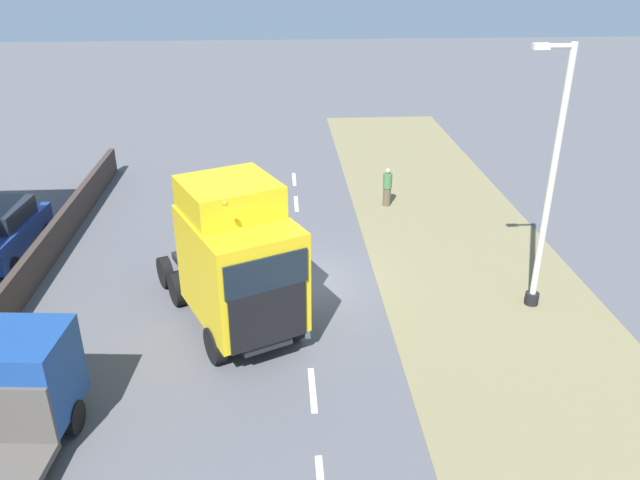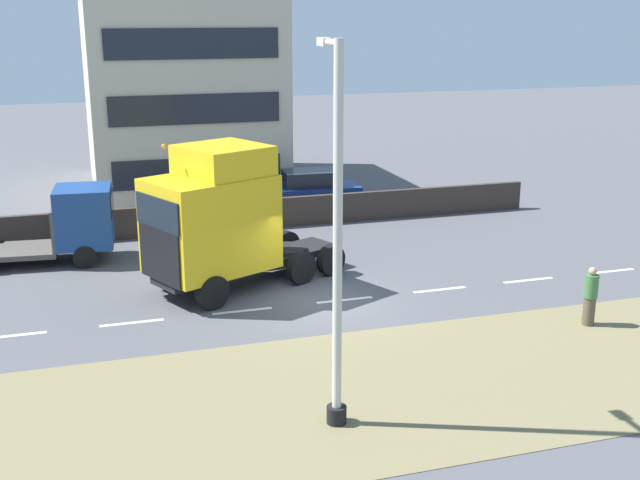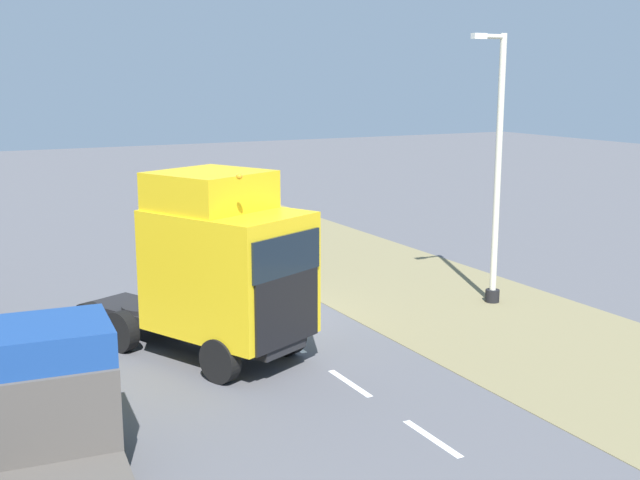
{
  "view_description": "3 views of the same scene",
  "coord_description": "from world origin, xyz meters",
  "px_view_note": "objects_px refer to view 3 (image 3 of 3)",
  "views": [
    {
      "loc": [
        0.67,
        18.54,
        10.38
      ],
      "look_at": [
        -0.43,
        2.14,
        2.58
      ],
      "focal_mm": 35.0,
      "sensor_mm": 36.0,
      "label": 1
    },
    {
      "loc": [
        -21.91,
        6.82,
        8.54
      ],
      "look_at": [
        -0.87,
        0.36,
        2.24
      ],
      "focal_mm": 45.0,
      "sensor_mm": 36.0,
      "label": 2
    },
    {
      "loc": [
        8.54,
        20.6,
        6.81
      ],
      "look_at": [
        -2.27,
        -0.1,
        2.06
      ],
      "focal_mm": 45.0,
      "sensor_mm": 36.0,
      "label": 3
    }
  ],
  "objects_px": {
    "lorry_cab": "(220,267)",
    "flatbed_truck": "(55,402)",
    "lamp_post": "(496,185)",
    "pedestrian": "(280,237)"
  },
  "relations": [
    {
      "from": "lamp_post",
      "to": "pedestrian",
      "type": "bearing_deg",
      "value": -69.47
    },
    {
      "from": "flatbed_truck",
      "to": "pedestrian",
      "type": "distance_m",
      "value": 17.4
    },
    {
      "from": "lamp_post",
      "to": "flatbed_truck",
      "type": "bearing_deg",
      "value": 20.92
    },
    {
      "from": "lorry_cab",
      "to": "pedestrian",
      "type": "bearing_deg",
      "value": -147.06
    },
    {
      "from": "lorry_cab",
      "to": "flatbed_truck",
      "type": "relative_size",
      "value": 1.21
    },
    {
      "from": "flatbed_truck",
      "to": "lamp_post",
      "type": "distance_m",
      "value": 14.91
    },
    {
      "from": "lorry_cab",
      "to": "flatbed_truck",
      "type": "height_order",
      "value": "lorry_cab"
    },
    {
      "from": "flatbed_truck",
      "to": "lamp_post",
      "type": "relative_size",
      "value": 0.7
    },
    {
      "from": "flatbed_truck",
      "to": "pedestrian",
      "type": "relative_size",
      "value": 3.28
    },
    {
      "from": "lorry_cab",
      "to": "flatbed_truck",
      "type": "xyz_separation_m",
      "value": [
        4.64,
        4.4,
        -0.92
      ]
    }
  ]
}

